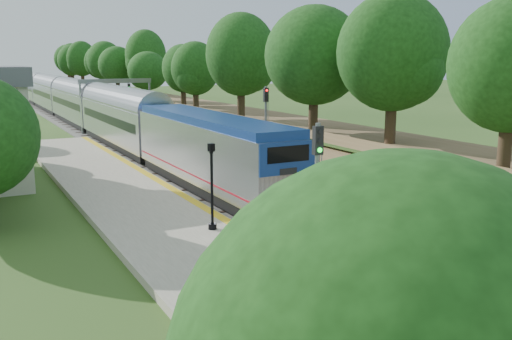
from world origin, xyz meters
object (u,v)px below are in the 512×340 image
train (63,101)px  signal_platform (317,187)px  lamppost_far (212,191)px  signal_farside (266,120)px  signal_gantry (116,91)px  lamppost_mid (496,323)px

train → signal_platform: bearing=-92.4°
signal_platform → lamppost_far: bearing=94.8°
train → signal_farside: size_ratio=20.22×
lamppost_far → signal_platform: signal_platform is taller
lamppost_far → signal_farside: bearing=51.7°
signal_gantry → train: size_ratio=0.07×
signal_gantry → train: signal_gantry is taller
lamppost_mid → signal_platform: signal_platform is taller
train → signal_gantry: bearing=-83.2°
signal_gantry → lamppost_far: size_ratio=2.00×
lamppost_mid → signal_farside: bearing=71.2°
signal_farside → signal_gantry: bearing=97.3°
train → lamppost_far: (-3.57, -62.31, -0.15)m
signal_gantry → lamppost_mid: size_ratio=1.72×
train → lamppost_far: bearing=-93.3°
lamppost_mid → signal_platform: (0.65, 8.38, 1.46)m
train → lamppost_mid: bearing=-92.6°
signal_platform → lamppost_mid: bearing=-94.4°
lamppost_far → signal_platform: size_ratio=0.71×
train → signal_farside: signal_farside is taller
lamppost_far → signal_platform: 8.14m
lamppost_mid → signal_farside: signal_farside is taller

